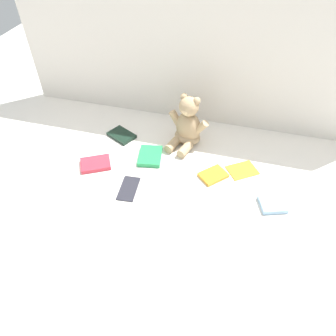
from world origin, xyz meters
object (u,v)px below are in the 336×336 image
book_case_4 (213,175)px  book_case_6 (96,164)px  teddy_bear (188,126)px  book_case_2 (150,156)px  book_case_5 (273,204)px  book_case_0 (129,188)px  book_case_3 (242,170)px  book_case_1 (122,135)px

book_case_4 → book_case_6: 0.50m
teddy_bear → book_case_6: 0.44m
book_case_2 → book_case_5: 0.54m
book_case_0 → book_case_3: size_ratio=1.11×
book_case_2 → book_case_4: size_ratio=1.18×
teddy_bear → book_case_3: size_ratio=2.01×
book_case_0 → book_case_6: size_ratio=1.05×
book_case_0 → book_case_2: bearing=77.1°
book_case_5 → book_case_6: (-0.74, 0.03, -0.00)m
book_case_1 → book_case_5: 0.74m
book_case_3 → book_case_4: bearing=86.1°
book_case_2 → book_case_4: 0.29m
book_case_1 → book_case_6: bearing=17.6°
teddy_bear → book_case_2: (-0.13, -0.15, -0.08)m
book_case_2 → book_case_4: (0.29, -0.04, -0.00)m
book_case_6 → book_case_2: bearing=88.6°
book_case_3 → book_case_4: size_ratio=1.10×
teddy_bear → book_case_5: (0.40, -0.29, -0.08)m
book_case_0 → book_case_5: size_ratio=1.39×
book_case_3 → book_case_0: bearing=82.7°
book_case_0 → book_case_5: 0.56m
book_case_0 → book_case_4: bearing=21.4°
book_case_6 → book_case_1: bearing=142.2°
book_case_3 → book_case_6: bearing=67.3°
teddy_bear → book_case_5: teddy_bear is taller
book_case_1 → book_case_6: size_ratio=0.98×
book_case_2 → book_case_5: size_ratio=1.34×
book_case_1 → book_case_6: 0.22m
book_case_4 → book_case_3: bearing=-105.3°
book_case_6 → book_case_4: bearing=68.8°
book_case_1 → book_case_6: book_case_6 is taller
teddy_bear → book_case_5: size_ratio=2.52×
book_case_3 → book_case_5: book_case_5 is taller
book_case_0 → teddy_bear: bearing=60.9°
book_case_3 → book_case_4: 0.13m
book_case_5 → book_case_4: bearing=-130.8°
book_case_3 → book_case_6: 0.62m
book_case_5 → book_case_1: bearing=-128.7°
book_case_4 → book_case_5: book_case_5 is taller
book_case_1 → book_case_3: size_ratio=1.04×
book_case_2 → book_case_3: book_case_2 is taller
book_case_4 → book_case_1: bearing=25.5°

